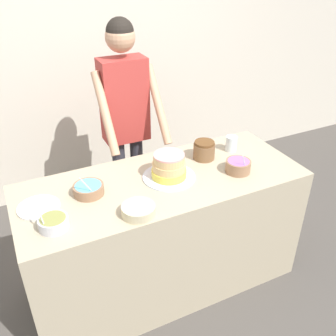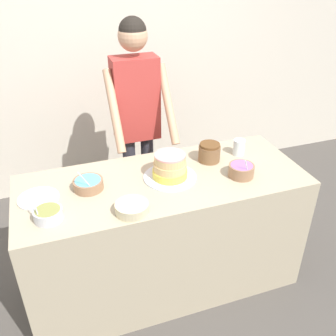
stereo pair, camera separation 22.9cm
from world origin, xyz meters
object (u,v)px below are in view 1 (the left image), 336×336
cake (169,168)px  ceramic_plate (39,207)px  frosting_bowl_white (138,210)px  frosting_bowl_purple (238,166)px  drinking_glass (231,144)px  frosting_bowl_blue (89,189)px  frosting_bowl_olive (53,222)px  person_baker (125,109)px  stoneware_jar (204,150)px

cake → ceramic_plate: cake is taller
cake → frosting_bowl_white: size_ratio=1.79×
frosting_bowl_purple → drinking_glass: size_ratio=1.48×
frosting_bowl_blue → drinking_glass: (1.07, 0.09, 0.02)m
frosting_bowl_purple → frosting_bowl_white: bearing=-169.5°
cake → frosting_bowl_olive: bearing=-166.5°
cake → frosting_bowl_white: 0.42m
frosting_bowl_olive → frosting_bowl_purple: (1.20, 0.05, 0.01)m
drinking_glass → cake: bearing=-166.5°
person_baker → frosting_bowl_olive: person_baker is taller
cake → frosting_bowl_olive: (-0.76, -0.18, -0.04)m
person_baker → ceramic_plate: 1.07m
frosting_bowl_white → stoneware_jar: size_ratio=1.27×
frosting_bowl_olive → frosting_bowl_purple: bearing=2.5°
person_baker → frosting_bowl_olive: (-0.74, -0.90, -0.17)m
person_baker → frosting_bowl_blue: 0.85m
frosting_bowl_olive → drinking_glass: (1.32, 0.32, 0.02)m
frosting_bowl_olive → frosting_bowl_white: bearing=-11.4°
person_baker → drinking_glass: size_ratio=15.91×
person_baker → frosting_bowl_purple: 0.98m
frosting_bowl_blue → frosting_bowl_purple: size_ratio=1.12×
ceramic_plate → stoneware_jar: stoneware_jar is taller
stoneware_jar → cake: bearing=-159.8°
frosting_bowl_purple → frosting_bowl_white: 0.77m
cake → frosting_bowl_blue: bearing=175.1°
person_baker → stoneware_jar: person_baker is taller
frosting_bowl_purple → frosting_bowl_white: (-0.76, -0.14, -0.01)m
frosting_bowl_olive → ceramic_plate: 0.22m
frosting_bowl_blue → frosting_bowl_purple: 0.96m
cake → frosting_bowl_white: cake is taller
person_baker → ceramic_plate: (-0.79, -0.69, -0.20)m
frosting_bowl_white → stoneware_jar: 0.76m
stoneware_jar → frosting_bowl_white: bearing=-148.8°
frosting_bowl_blue → ceramic_plate: size_ratio=0.77×
cake → frosting_bowl_blue: (-0.51, 0.04, -0.04)m
frosting_bowl_purple → person_baker: bearing=118.2°
frosting_bowl_olive → drinking_glass: frosting_bowl_olive is taller
frosting_bowl_white → cake: bearing=40.4°
frosting_bowl_olive → stoneware_jar: 1.13m
frosting_bowl_white → ceramic_plate: frosting_bowl_white is taller
person_baker → frosting_bowl_white: bearing=-106.8°
cake → stoneware_jar: bearing=20.2°
cake → frosting_bowl_olive: size_ratio=2.01×
frosting_bowl_olive → frosting_bowl_purple: 1.20m
person_baker → stoneware_jar: size_ratio=11.81×
frosting_bowl_white → drinking_glass: (0.88, 0.41, 0.02)m
stoneware_jar → person_baker: bearing=120.1°
ceramic_plate → person_baker: bearing=41.4°
frosting_bowl_white → stoneware_jar: stoneware_jar is taller
frosting_bowl_olive → drinking_glass: bearing=13.5°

